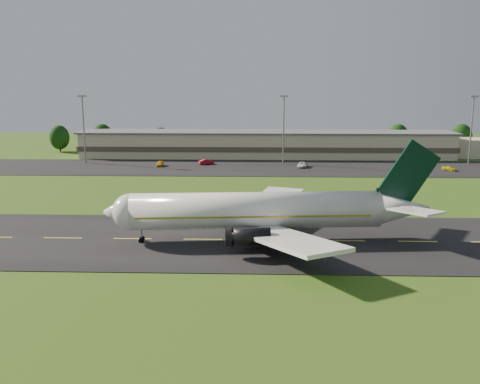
{
  "coord_description": "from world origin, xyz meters",
  "views": [
    {
      "loc": [
        -2.51,
        -79.39,
        23.85
      ],
      "look_at": [
        -5.5,
        8.0,
        6.0
      ],
      "focal_mm": 40.0,
      "sensor_mm": 36.0,
      "label": 1
    }
  ],
  "objects_px": {
    "terminal": "(285,145)",
    "light_mast_west": "(83,121)",
    "airliner": "(262,211)",
    "service_vehicle_c": "(302,165)",
    "light_mast_centre": "(284,121)",
    "service_vehicle_d": "(450,169)",
    "service_vehicle_b": "(206,162)",
    "service_vehicle_a": "(160,164)",
    "light_mast_east": "(472,122)"
  },
  "relations": [
    {
      "from": "terminal",
      "to": "light_mast_west",
      "type": "bearing_deg",
      "value": -165.24
    },
    {
      "from": "light_mast_west",
      "to": "light_mast_centre",
      "type": "distance_m",
      "value": 60.0
    },
    {
      "from": "light_mast_east",
      "to": "service_vehicle_c",
      "type": "distance_m",
      "value": 51.66
    },
    {
      "from": "service_vehicle_b",
      "to": "service_vehicle_c",
      "type": "relative_size",
      "value": 0.87
    },
    {
      "from": "airliner",
      "to": "light_mast_west",
      "type": "relative_size",
      "value": 2.52
    },
    {
      "from": "service_vehicle_d",
      "to": "airliner",
      "type": "bearing_deg",
      "value": -175.48
    },
    {
      "from": "light_mast_west",
      "to": "light_mast_east",
      "type": "height_order",
      "value": "same"
    },
    {
      "from": "service_vehicle_b",
      "to": "service_vehicle_d",
      "type": "distance_m",
      "value": 69.06
    },
    {
      "from": "service_vehicle_b",
      "to": "terminal",
      "type": "bearing_deg",
      "value": -78.14
    },
    {
      "from": "light_mast_west",
      "to": "service_vehicle_c",
      "type": "xyz_separation_m",
      "value": [
        65.21,
        -6.91,
        -11.91
      ]
    },
    {
      "from": "light_mast_centre",
      "to": "light_mast_west",
      "type": "bearing_deg",
      "value": 180.0
    },
    {
      "from": "airliner",
      "to": "service_vehicle_c",
      "type": "xyz_separation_m",
      "value": [
        12.12,
        73.01,
        -3.83
      ]
    },
    {
      "from": "light_mast_centre",
      "to": "service_vehicle_a",
      "type": "xyz_separation_m",
      "value": [
        -36.07,
        -6.13,
        -11.89
      ]
    },
    {
      "from": "light_mast_west",
      "to": "service_vehicle_d",
      "type": "bearing_deg",
      "value": -6.3
    },
    {
      "from": "light_mast_west",
      "to": "terminal",
      "type": "bearing_deg",
      "value": 14.76
    },
    {
      "from": "airliner",
      "to": "service_vehicle_d",
      "type": "xyz_separation_m",
      "value": [
        52.41,
        68.28,
        -3.97
      ]
    },
    {
      "from": "service_vehicle_c",
      "to": "light_mast_centre",
      "type": "bearing_deg",
      "value": 137.44
    },
    {
      "from": "light_mast_centre",
      "to": "service_vehicle_b",
      "type": "xyz_separation_m",
      "value": [
        -22.93,
        -2.28,
        -11.89
      ]
    },
    {
      "from": "terminal",
      "to": "service_vehicle_a",
      "type": "height_order",
      "value": "terminal"
    },
    {
      "from": "airliner",
      "to": "light_mast_east",
      "type": "bearing_deg",
      "value": 47.22
    },
    {
      "from": "light_mast_centre",
      "to": "service_vehicle_d",
      "type": "bearing_deg",
      "value": -14.35
    },
    {
      "from": "light_mast_centre",
      "to": "service_vehicle_d",
      "type": "relative_size",
      "value": 5.03
    },
    {
      "from": "airliner",
      "to": "service_vehicle_c",
      "type": "relative_size",
      "value": 9.74
    },
    {
      "from": "light_mast_centre",
      "to": "service_vehicle_c",
      "type": "distance_m",
      "value": 14.72
    },
    {
      "from": "service_vehicle_a",
      "to": "service_vehicle_d",
      "type": "xyz_separation_m",
      "value": [
        81.57,
        -5.51,
        -0.16
      ]
    },
    {
      "from": "light_mast_east",
      "to": "light_mast_centre",
      "type": "bearing_deg",
      "value": 180.0
    },
    {
      "from": "light_mast_east",
      "to": "service_vehicle_c",
      "type": "xyz_separation_m",
      "value": [
        -49.79,
        -6.91,
        -11.91
      ]
    },
    {
      "from": "terminal",
      "to": "light_mast_east",
      "type": "xyz_separation_m",
      "value": [
        53.6,
        -16.18,
        8.75
      ]
    },
    {
      "from": "light_mast_centre",
      "to": "service_vehicle_d",
      "type": "distance_m",
      "value": 48.48
    },
    {
      "from": "airliner",
      "to": "service_vehicle_a",
      "type": "relative_size",
      "value": 11.68
    },
    {
      "from": "terminal",
      "to": "service_vehicle_a",
      "type": "xyz_separation_m",
      "value": [
        -37.48,
        -22.31,
        -3.14
      ]
    },
    {
      "from": "terminal",
      "to": "service_vehicle_a",
      "type": "bearing_deg",
      "value": -149.23
    },
    {
      "from": "service_vehicle_c",
      "to": "light_mast_west",
      "type": "bearing_deg",
      "value": -175.6
    },
    {
      "from": "light_mast_centre",
      "to": "service_vehicle_b",
      "type": "relative_size",
      "value": 4.47
    },
    {
      "from": "light_mast_west",
      "to": "service_vehicle_b",
      "type": "relative_size",
      "value": 4.47
    },
    {
      "from": "service_vehicle_b",
      "to": "service_vehicle_d",
      "type": "xyz_separation_m",
      "value": [
        68.42,
        -9.36,
        -0.16
      ]
    },
    {
      "from": "terminal",
      "to": "service_vehicle_c",
      "type": "bearing_deg",
      "value": -80.65
    },
    {
      "from": "light_mast_centre",
      "to": "light_mast_east",
      "type": "distance_m",
      "value": 55.0
    },
    {
      "from": "terminal",
      "to": "light_mast_east",
      "type": "relative_size",
      "value": 7.13
    },
    {
      "from": "light_mast_east",
      "to": "service_vehicle_d",
      "type": "height_order",
      "value": "light_mast_east"
    },
    {
      "from": "service_vehicle_a",
      "to": "service_vehicle_c",
      "type": "xyz_separation_m",
      "value": [
        41.28,
        -0.78,
        -0.02
      ]
    },
    {
      "from": "light_mast_centre",
      "to": "service_vehicle_b",
      "type": "height_order",
      "value": "light_mast_centre"
    },
    {
      "from": "airliner",
      "to": "service_vehicle_d",
      "type": "relative_size",
      "value": 12.67
    },
    {
      "from": "terminal",
      "to": "service_vehicle_a",
      "type": "distance_m",
      "value": 43.73
    },
    {
      "from": "airliner",
      "to": "light_mast_west",
      "type": "height_order",
      "value": "light_mast_west"
    },
    {
      "from": "airliner",
      "to": "terminal",
      "type": "distance_m",
      "value": 96.47
    },
    {
      "from": "service_vehicle_a",
      "to": "service_vehicle_b",
      "type": "relative_size",
      "value": 0.96
    },
    {
      "from": "light_mast_centre",
      "to": "light_mast_east",
      "type": "height_order",
      "value": "same"
    },
    {
      "from": "light_mast_centre",
      "to": "service_vehicle_c",
      "type": "relative_size",
      "value": 3.86
    },
    {
      "from": "airliner",
      "to": "light_mast_west",
      "type": "xyz_separation_m",
      "value": [
        -53.08,
        79.93,
        8.08
      ]
    }
  ]
}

